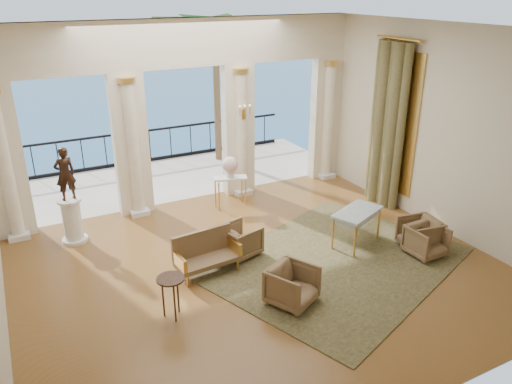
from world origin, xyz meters
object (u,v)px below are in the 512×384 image
settee (206,253)px  console_table (230,182)px  armchair_c (420,233)px  side_table (171,284)px  armchair_b (426,240)px  pedestal (72,221)px  armchair_a (292,284)px  statue (65,174)px  game_table (357,214)px  armchair_d (240,239)px

settee → console_table: 3.15m
console_table → settee: bearing=-104.9°
armchair_c → side_table: side_table is taller
armchair_b → pedestal: pedestal is taller
armchair_a → side_table: bearing=136.4°
armchair_c → pedestal: size_ratio=0.76×
armchair_b → armchair_c: (0.08, 0.26, 0.02)m
statue → settee: bearing=119.9°
side_table → statue: bearing=106.0°
settee → pedestal: bearing=124.6°
armchair_c → game_table: size_ratio=0.58×
armchair_b → statue: statue is taller
pedestal → statue: (0.00, 0.00, 1.09)m
console_table → armchair_d: bearing=-91.6°
armchair_b → side_table: 5.32m
armchair_a → armchair_c: armchair_a is taller
game_table → side_table: 4.37m
side_table → armchair_a: bearing=-16.5°
console_table → side_table: (-2.78, -3.69, 0.00)m
armchair_a → pedestal: (-3.01, 4.16, 0.09)m
armchair_b → pedestal: bearing=146.4°
pedestal → side_table: pedestal is taller
armchair_a → game_table: 2.66m
armchair_a → pedestal: 5.13m
armchair_a → armchair_d: armchair_a is taller
armchair_b → armchair_c: 0.27m
console_table → side_table: 4.62m
console_table → side_table: console_table is taller
armchair_d → pedestal: (-2.95, 2.21, 0.11)m
settee → armchair_b: bearing=-24.5°
game_table → statue: bearing=128.2°
pedestal → console_table: size_ratio=1.13×
side_table → game_table: bearing=8.3°
pedestal → side_table: 3.72m
armchair_d → armchair_a: bearing=166.3°
armchair_a → armchair_c: size_ratio=1.03×
armchair_c → statue: size_ratio=0.65×
armchair_a → console_table: (0.80, 4.28, 0.26)m
game_table → statue: 6.16m
side_table → armchair_c: bearing=-1.7°
armchair_c → game_table: bearing=-117.9°
settee → game_table: settee is taller
armchair_b → side_table: size_ratio=0.95×
settee → console_table: (1.74, 2.61, 0.24)m
settee → armchair_a: bearing=-65.7°
pedestal → console_table: pedestal is taller
armchair_d → pedestal: 3.68m
armchair_a → side_table: size_ratio=1.02×
armchair_d → settee: bearing=92.4°
armchair_c → console_table: size_ratio=0.85×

